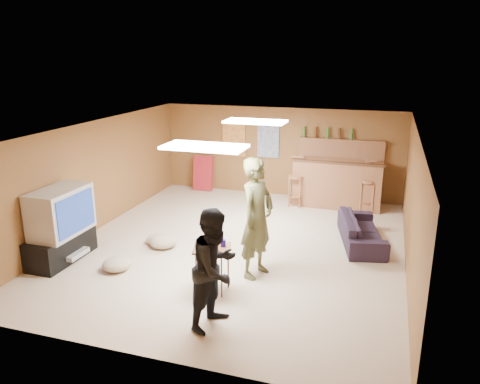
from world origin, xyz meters
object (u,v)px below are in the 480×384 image
(tv_body, at_px, (61,212))
(tray_table, at_px, (212,269))
(person_olive, at_px, (257,218))
(sofa, at_px, (362,230))
(bar_counter, at_px, (337,184))
(person_black, at_px, (216,268))

(tv_body, relative_size, tray_table, 1.55)
(tv_body, distance_m, person_olive, 3.35)
(sofa, bearing_deg, person_olive, 127.42)
(bar_counter, relative_size, tray_table, 2.82)
(tv_body, relative_size, bar_counter, 0.55)
(bar_counter, height_order, tray_table, bar_counter)
(tv_body, bearing_deg, bar_counter, 47.00)
(bar_counter, relative_size, person_black, 1.23)
(bar_counter, bearing_deg, tv_body, -133.00)
(tv_body, bearing_deg, sofa, 25.76)
(person_olive, bearing_deg, tv_body, 116.14)
(bar_counter, distance_m, person_black, 5.61)
(person_olive, xyz_separation_m, sofa, (1.54, 1.85, -0.71))
(bar_counter, bearing_deg, sofa, -71.48)
(sofa, height_order, tray_table, tray_table)
(person_olive, bearing_deg, tray_table, 163.86)
(tv_body, xyz_separation_m, tray_table, (2.83, -0.23, -0.54))
(person_black, relative_size, sofa, 0.92)
(sofa, bearing_deg, tv_body, 102.94)
(person_olive, xyz_separation_m, person_black, (-0.12, -1.56, -0.16))
(person_black, bearing_deg, person_olive, 11.41)
(tv_body, distance_m, sofa, 5.43)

